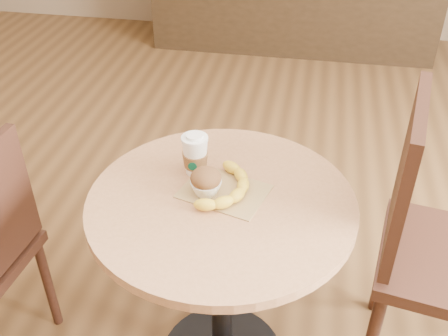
{
  "coord_description": "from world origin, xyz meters",
  "views": [
    {
      "loc": [
        0.21,
        -1.04,
        1.69
      ],
      "look_at": [
        -0.01,
        0.15,
        0.83
      ],
      "focal_mm": 42.0,
      "sensor_mm": 36.0,
      "label": 1
    }
  ],
  "objects_px": {
    "muffin": "(206,182)",
    "banana": "(227,186)",
    "cafe_table": "(222,247)",
    "chair_right": "(434,243)",
    "coffee_cup": "(195,156)"
  },
  "relations": [
    {
      "from": "chair_right",
      "to": "banana",
      "type": "relative_size",
      "value": 3.99
    },
    {
      "from": "chair_right",
      "to": "banana",
      "type": "bearing_deg",
      "value": 108.63
    },
    {
      "from": "cafe_table",
      "to": "muffin",
      "type": "bearing_deg",
      "value": 161.81
    },
    {
      "from": "cafe_table",
      "to": "chair_right",
      "type": "height_order",
      "value": "chair_right"
    },
    {
      "from": "muffin",
      "to": "banana",
      "type": "height_order",
      "value": "muffin"
    },
    {
      "from": "muffin",
      "to": "banana",
      "type": "bearing_deg",
      "value": 18.66
    },
    {
      "from": "coffee_cup",
      "to": "banana",
      "type": "xyz_separation_m",
      "value": [
        0.11,
        -0.08,
        -0.04
      ]
    },
    {
      "from": "coffee_cup",
      "to": "muffin",
      "type": "relative_size",
      "value": 1.46
    },
    {
      "from": "coffee_cup",
      "to": "muffin",
      "type": "bearing_deg",
      "value": -61.96
    },
    {
      "from": "coffee_cup",
      "to": "chair_right",
      "type": "bearing_deg",
      "value": 0.95
    },
    {
      "from": "banana",
      "to": "cafe_table",
      "type": "bearing_deg",
      "value": -89.68
    },
    {
      "from": "cafe_table",
      "to": "muffin",
      "type": "height_order",
      "value": "muffin"
    },
    {
      "from": "cafe_table",
      "to": "chair_right",
      "type": "xyz_separation_m",
      "value": [
        0.64,
        0.13,
        0.0
      ]
    },
    {
      "from": "banana",
      "to": "chair_right",
      "type": "bearing_deg",
      "value": 25.8
    },
    {
      "from": "cafe_table",
      "to": "chair_right",
      "type": "distance_m",
      "value": 0.66
    }
  ]
}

